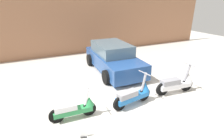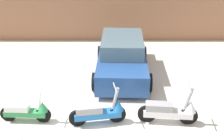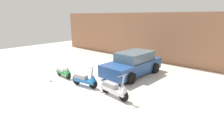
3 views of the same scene
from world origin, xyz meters
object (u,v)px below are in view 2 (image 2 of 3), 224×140
(placard_near_left_scooter, at_px, (19,138))
(car_rear_left, at_px, (122,57))
(scooter_front_left, at_px, (28,110))
(scooter_front_center, at_px, (171,110))
(scooter_front_right, at_px, (100,111))

(placard_near_left_scooter, bearing_deg, car_rear_left, 55.53)
(car_rear_left, distance_m, placard_near_left_scooter, 4.62)
(scooter_front_left, height_order, placard_near_left_scooter, scooter_front_left)
(scooter_front_center, relative_size, car_rear_left, 0.40)
(placard_near_left_scooter, bearing_deg, scooter_front_left, 89.71)
(scooter_front_right, height_order, car_rear_left, car_rear_left)
(scooter_front_left, height_order, scooter_front_right, scooter_front_right)
(scooter_front_center, bearing_deg, car_rear_left, 116.57)
(scooter_front_right, xyz_separation_m, car_rear_left, (0.67, 3.04, 0.26))
(scooter_front_left, bearing_deg, scooter_front_right, 0.07)
(scooter_front_right, relative_size, placard_near_left_scooter, 5.76)
(scooter_front_left, xyz_separation_m, scooter_front_center, (3.76, -0.06, 0.05))
(placard_near_left_scooter, bearing_deg, scooter_front_right, 21.09)
(scooter_front_center, xyz_separation_m, car_rear_left, (-1.17, 3.01, 0.25))
(car_rear_left, bearing_deg, scooter_front_right, -10.45)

